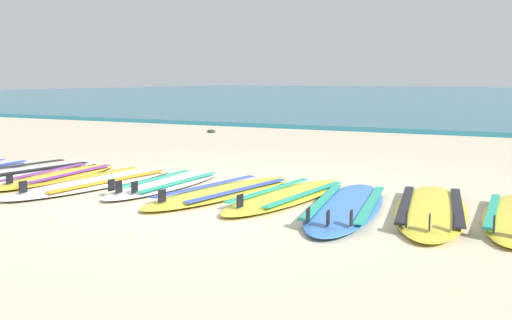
# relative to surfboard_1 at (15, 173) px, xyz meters

# --- Properties ---
(ground_plane) EXTENTS (80.00, 80.00, 0.00)m
(ground_plane) POSITION_rel_surfboard_1_xyz_m (2.69, -0.07, -0.04)
(ground_plane) COLOR beige
(surfboard_1) EXTENTS (0.87, 2.51, 0.18)m
(surfboard_1) POSITION_rel_surfboard_1_xyz_m (0.00, 0.00, 0.00)
(surfboard_1) COLOR white
(surfboard_1) RESTS_ON ground
(surfboard_2) EXTENTS (0.74, 2.05, 0.18)m
(surfboard_2) POSITION_rel_surfboard_1_xyz_m (0.64, 0.05, -0.00)
(surfboard_2) COLOR yellow
(surfboard_2) RESTS_ON ground
(surfboard_3) EXTENTS (0.74, 2.40, 0.18)m
(surfboard_3) POSITION_rel_surfboard_1_xyz_m (1.31, -0.10, -0.00)
(surfboard_3) COLOR white
(surfboard_3) RESTS_ON ground
(surfboard_4) EXTENTS (0.53, 1.97, 0.18)m
(surfboard_4) POSITION_rel_surfboard_1_xyz_m (2.03, 0.14, 0.00)
(surfboard_4) COLOR white
(surfboard_4) RESTS_ON ground
(surfboard_5) EXTENTS (0.81, 2.22, 0.18)m
(surfboard_5) POSITION_rel_surfboard_1_xyz_m (2.78, 0.04, -0.00)
(surfboard_5) COLOR yellow
(surfboard_5) RESTS_ON ground
(surfboard_6) EXTENTS (0.66, 2.13, 0.18)m
(surfboard_6) POSITION_rel_surfboard_1_xyz_m (3.42, 0.14, -0.00)
(surfboard_6) COLOR yellow
(surfboard_6) RESTS_ON ground
(surfboard_7) EXTENTS (1.01, 2.38, 0.18)m
(surfboard_7) POSITION_rel_surfboard_1_xyz_m (4.07, -0.07, 0.00)
(surfboard_7) COLOR #3875CC
(surfboard_7) RESTS_ON ground
(surfboard_8) EXTENTS (1.04, 2.41, 0.18)m
(surfboard_8) POSITION_rel_surfboard_1_xyz_m (4.74, 0.14, 0.00)
(surfboard_8) COLOR yellow
(surfboard_8) RESTS_ON ground
(seaweed_clump_by_the_boards) EXTENTS (0.18, 0.15, 0.06)m
(seaweed_clump_by_the_boards) POSITION_rel_surfboard_1_xyz_m (-1.02, 6.01, -0.00)
(seaweed_clump_by_the_boards) COLOR #2D381E
(seaweed_clump_by_the_boards) RESTS_ON ground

